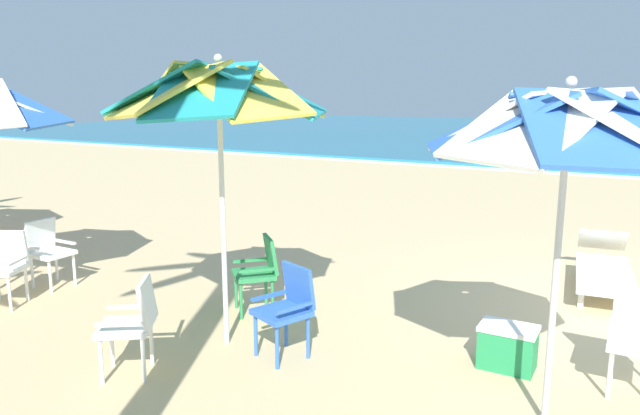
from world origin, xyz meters
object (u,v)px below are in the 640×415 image
object	(u,v)px
beach_umbrella_0	(568,128)
sun_lounger_1	(604,267)
beach_umbrella_1	(219,95)
plastic_chair_1	(133,321)
plastic_chair_3	(287,305)
plastic_chair_5	(48,249)
plastic_chair_2	(259,269)
plastic_chair_0	(639,335)
plastic_chair_4	(4,263)
cooler_box	(508,347)

from	to	relation	value
beach_umbrella_0	sun_lounger_1	bearing A→B (deg)	88.04
beach_umbrella_0	beach_umbrella_1	xyz separation A→B (m)	(-2.99, -0.05, 0.22)
plastic_chair_1	beach_umbrella_0	bearing A→B (deg)	16.18
plastic_chair_3	plastic_chair_5	world-z (taller)	same
sun_lounger_1	plastic_chair_2	bearing A→B (deg)	-139.98
plastic_chair_0	plastic_chair_5	xyz separation A→B (m)	(-6.65, -0.62, 0.00)
beach_umbrella_1	plastic_chair_3	distance (m)	2.05
beach_umbrella_1	sun_lounger_1	world-z (taller)	beach_umbrella_1
plastic_chair_1	plastic_chair_5	bearing A→B (deg)	156.82
beach_umbrella_0	plastic_chair_4	distance (m)	6.20
cooler_box	plastic_chair_0	bearing A→B (deg)	4.67
plastic_chair_0	plastic_chair_5	world-z (taller)	same
plastic_chair_0	beach_umbrella_1	xyz separation A→B (m)	(-3.56, -0.91, 1.94)
plastic_chair_0	cooler_box	distance (m)	1.06
sun_lounger_1	plastic_chair_1	bearing A→B (deg)	-126.61
beach_umbrella_0	plastic_chair_3	size ratio (longest dim) A/B	2.96
plastic_chair_2	plastic_chair_5	distance (m)	2.93
beach_umbrella_0	plastic_chair_1	world-z (taller)	beach_umbrella_0
beach_umbrella_0	plastic_chair_5	size ratio (longest dim) A/B	2.96
plastic_chair_5	beach_umbrella_0	bearing A→B (deg)	-2.29
sun_lounger_1	cooler_box	bearing A→B (deg)	-101.34
plastic_chair_0	plastic_chair_4	distance (m)	6.63
plastic_chair_2	cooler_box	world-z (taller)	plastic_chair_2
plastic_chair_5	cooler_box	bearing A→B (deg)	5.45
sun_lounger_1	beach_umbrella_1	bearing A→B (deg)	-130.23
plastic_chair_0	sun_lounger_1	bearing A→B (deg)	99.04
sun_lounger_1	cooler_box	world-z (taller)	sun_lounger_1
plastic_chair_2	sun_lounger_1	distance (m)	4.36
plastic_chair_1	plastic_chair_5	size ratio (longest dim) A/B	1.00
beach_umbrella_0	cooler_box	bearing A→B (deg)	119.84
plastic_chair_2	cooler_box	xyz separation A→B (m)	(2.76, -0.06, -0.30)
beach_umbrella_0	plastic_chair_0	bearing A→B (deg)	56.81
plastic_chair_0	plastic_chair_1	size ratio (longest dim) A/B	1.00
plastic_chair_0	plastic_chair_2	size ratio (longest dim) A/B	1.00
plastic_chair_0	plastic_chair_2	distance (m)	3.78
plastic_chair_0	beach_umbrella_1	bearing A→B (deg)	-165.64
plastic_chair_0	plastic_chair_2	xyz separation A→B (m)	(-3.78, -0.03, 0.00)
plastic_chair_3	sun_lounger_1	world-z (taller)	plastic_chair_3
plastic_chair_1	beach_umbrella_1	bearing A→B (deg)	71.96
beach_umbrella_0	plastic_chair_4	bearing A→B (deg)	-175.81
sun_lounger_1	plastic_chair_3	bearing A→B (deg)	-124.08
beach_umbrella_0	plastic_chair_1	size ratio (longest dim) A/B	2.96
beach_umbrella_1	sun_lounger_1	xyz separation A→B (m)	(3.12, 3.68, -2.15)
beach_umbrella_1	cooler_box	world-z (taller)	beach_umbrella_1
plastic_chair_4	plastic_chair_2	bearing A→B (deg)	25.02
plastic_chair_1	plastic_chair_4	world-z (taller)	same
beach_umbrella_1	sun_lounger_1	bearing A→B (deg)	49.77
plastic_chair_2	sun_lounger_1	bearing A→B (deg)	40.02
plastic_chair_0	plastic_chair_1	bearing A→B (deg)	-154.74
plastic_chair_2	plastic_chair_1	bearing A→B (deg)	-92.46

